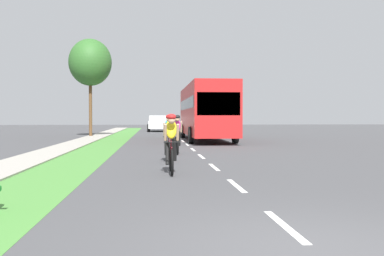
# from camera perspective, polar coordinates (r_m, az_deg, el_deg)

# --- Properties ---
(ground_plane) EXTENTS (120.00, 120.00, 0.00)m
(ground_plane) POSITION_cam_1_polar(r_m,az_deg,el_deg) (24.64, -0.87, -2.03)
(ground_plane) COLOR #424244
(grass_verge) EXTENTS (1.90, 70.00, 0.01)m
(grass_verge) POSITION_cam_1_polar(r_m,az_deg,el_deg) (24.71, -11.04, -2.04)
(grass_verge) COLOR #478438
(grass_verge) RESTS_ON ground_plane
(sidewalk_concrete) EXTENTS (1.58, 70.00, 0.10)m
(sidewalk_concrete) POSITION_cam_1_polar(r_m,az_deg,el_deg) (24.96, -15.03, -2.02)
(sidewalk_concrete) COLOR #9E998E
(sidewalk_concrete) RESTS_ON ground_plane
(lane_markings_center) EXTENTS (0.12, 54.30, 0.01)m
(lane_markings_center) POSITION_cam_1_polar(r_m,az_deg,el_deg) (28.63, -1.45, -1.54)
(lane_markings_center) COLOR white
(lane_markings_center) RESTS_ON ground_plane
(cyclist_lead) EXTENTS (0.42, 1.72, 1.58)m
(cyclist_lead) POSITION_cam_1_polar(r_m,az_deg,el_deg) (11.45, -2.75, -1.97)
(cyclist_lead) COLOR black
(cyclist_lead) RESTS_ON ground_plane
(cyclist_trailing) EXTENTS (0.42, 1.72, 1.58)m
(cyclist_trailing) POSITION_cam_1_polar(r_m,az_deg,el_deg) (14.41, -3.04, -1.27)
(cyclist_trailing) COLOR black
(cyclist_trailing) RESTS_ON ground_plane
(cyclist_distant) EXTENTS (0.42, 1.72, 1.58)m
(cyclist_distant) POSITION_cam_1_polar(r_m,az_deg,el_deg) (17.52, -1.98, -0.79)
(cyclist_distant) COLOR black
(cyclist_distant) RESTS_ON ground_plane
(bus_red) EXTENTS (2.78, 11.60, 3.48)m
(bus_red) POSITION_cam_1_polar(r_m,az_deg,el_deg) (28.08, 1.77, 2.44)
(bus_red) COLOR red
(bus_red) RESTS_ON ground_plane
(pickup_white) EXTENTS (2.22, 5.10, 1.64)m
(pickup_white) POSITION_cam_1_polar(r_m,az_deg,el_deg) (45.14, -4.48, 0.60)
(pickup_white) COLOR silver
(pickup_white) RESTS_ON ground_plane
(street_tree_near) EXTENTS (3.23, 3.23, 7.44)m
(street_tree_near) POSITION_cam_1_polar(r_m,az_deg,el_deg) (34.24, -13.23, 8.36)
(street_tree_near) COLOR brown
(street_tree_near) RESTS_ON ground_plane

